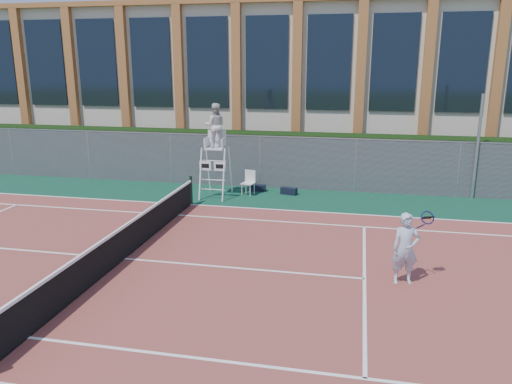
% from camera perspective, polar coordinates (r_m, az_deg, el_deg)
% --- Properties ---
extents(ground, '(120.00, 120.00, 0.00)m').
position_cam_1_polar(ground, '(14.15, -14.81, -7.49)').
color(ground, '#233814').
extents(apron, '(36.00, 20.00, 0.01)m').
position_cam_1_polar(apron, '(14.99, -13.12, -6.11)').
color(apron, '#0B3326').
rests_on(apron, ground).
extents(tennis_court, '(23.77, 10.97, 0.02)m').
position_cam_1_polar(tennis_court, '(14.15, -14.81, -7.41)').
color(tennis_court, brown).
rests_on(tennis_court, apron).
extents(tennis_net, '(0.10, 11.30, 1.10)m').
position_cam_1_polar(tennis_net, '(13.97, -14.95, -5.45)').
color(tennis_net, black).
rests_on(tennis_net, ground).
extents(fence, '(40.00, 0.06, 2.20)m').
position_cam_1_polar(fence, '(21.75, -4.73, 3.62)').
color(fence, '#595E60').
rests_on(fence, ground).
extents(hedge, '(40.00, 1.40, 2.20)m').
position_cam_1_polar(hedge, '(22.88, -3.88, 4.18)').
color(hedge, black).
rests_on(hedge, ground).
extents(building, '(45.00, 10.60, 8.22)m').
position_cam_1_polar(building, '(30.26, 0.15, 12.52)').
color(building, beige).
rests_on(building, ground).
extents(steel_pole, '(0.12, 0.12, 4.08)m').
position_cam_1_polar(steel_pole, '(21.10, 23.97, 4.68)').
color(steel_pole, '#9EA0A5').
rests_on(steel_pole, ground).
extents(umpire_chair, '(1.04, 1.61, 3.74)m').
position_cam_1_polar(umpire_chair, '(19.68, -4.69, 7.29)').
color(umpire_chair, white).
rests_on(umpire_chair, ground).
extents(plastic_chair, '(0.56, 0.56, 0.99)m').
position_cam_1_polar(plastic_chair, '(20.15, -0.79, 1.34)').
color(plastic_chair, silver).
rests_on(plastic_chair, apron).
extents(sports_bag_near, '(0.70, 0.40, 0.28)m').
position_cam_1_polar(sports_bag_near, '(20.32, 3.78, 0.12)').
color(sports_bag_near, black).
rests_on(sports_bag_near, apron).
extents(sports_bag_far, '(0.69, 0.35, 0.27)m').
position_cam_1_polar(sports_bag_far, '(20.81, 0.18, 0.48)').
color(sports_bag_far, black).
rests_on(sports_bag_far, apron).
extents(tennis_player, '(1.00, 0.71, 1.76)m').
position_cam_1_polar(tennis_player, '(12.46, 16.73, -6.20)').
color(tennis_player, '#AAB9CC').
rests_on(tennis_player, tennis_court).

